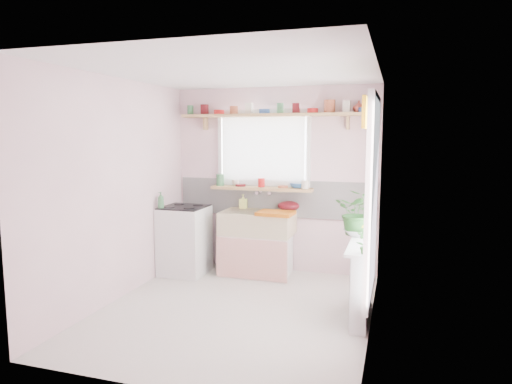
% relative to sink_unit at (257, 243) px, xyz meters
% --- Properties ---
extents(room, '(3.20, 3.20, 3.20)m').
position_rel_sink_unit_xyz_m(room, '(0.81, -0.43, 0.94)').
color(room, silver).
rests_on(room, ground).
extents(sink_unit, '(0.95, 0.65, 1.11)m').
position_rel_sink_unit_xyz_m(sink_unit, '(0.00, 0.00, 0.00)').
color(sink_unit, white).
rests_on(sink_unit, ground).
extents(cooker, '(0.58, 0.58, 0.93)m').
position_rel_sink_unit_xyz_m(cooker, '(-0.95, -0.24, 0.03)').
color(cooker, white).
rests_on(cooker, ground).
extents(radiator_ledge, '(0.22, 0.95, 0.78)m').
position_rel_sink_unit_xyz_m(radiator_ledge, '(1.45, -1.09, -0.03)').
color(radiator_ledge, white).
rests_on(radiator_ledge, ground).
extents(windowsill, '(1.40, 0.22, 0.04)m').
position_rel_sink_unit_xyz_m(windowsill, '(-0.00, 0.19, 0.71)').
color(windowsill, tan).
rests_on(windowsill, room).
extents(pine_shelf, '(2.52, 0.24, 0.04)m').
position_rel_sink_unit_xyz_m(pine_shelf, '(0.15, 0.18, 1.69)').
color(pine_shelf, tan).
rests_on(pine_shelf, room).
extents(shelf_crockery, '(2.47, 0.11, 0.12)m').
position_rel_sink_unit_xyz_m(shelf_crockery, '(0.11, 0.18, 1.76)').
color(shelf_crockery, '#3F7F4C').
rests_on(shelf_crockery, pine_shelf).
extents(sill_crockery, '(1.35, 0.11, 0.12)m').
position_rel_sink_unit_xyz_m(sill_crockery, '(-0.00, 0.19, 0.78)').
color(sill_crockery, '#3F7F4C').
rests_on(sill_crockery, windowsill).
extents(dish_tray, '(0.47, 0.36, 0.05)m').
position_rel_sink_unit_xyz_m(dish_tray, '(0.29, -0.16, 0.44)').
color(dish_tray, '#CC6512').
rests_on(dish_tray, sink_unit).
extents(colander, '(0.36, 0.36, 0.13)m').
position_rel_sink_unit_xyz_m(colander, '(0.37, 0.21, 0.48)').
color(colander, '#5C0F18').
rests_on(colander, sink_unit).
extents(jade_plant, '(0.52, 0.47, 0.51)m').
position_rel_sink_unit_xyz_m(jade_plant, '(1.36, -0.69, 0.60)').
color(jade_plant, '#295D25').
rests_on(jade_plant, radiator_ledge).
extents(fruit_bowl, '(0.35, 0.35, 0.07)m').
position_rel_sink_unit_xyz_m(fruit_bowl, '(1.36, -0.73, 0.38)').
color(fruit_bowl, silver).
rests_on(fruit_bowl, radiator_ledge).
extents(herb_pot, '(0.14, 0.12, 0.23)m').
position_rel_sink_unit_xyz_m(herb_pot, '(1.48, -1.49, 0.46)').
color(herb_pot, '#2A5C25').
rests_on(herb_pot, radiator_ledge).
extents(soap_bottle_sink, '(0.09, 0.10, 0.20)m').
position_rel_sink_unit_xyz_m(soap_bottle_sink, '(-0.27, 0.21, 0.52)').
color(soap_bottle_sink, '#E8EF6A').
rests_on(soap_bottle_sink, sink_unit).
extents(sill_cup, '(0.13, 0.13, 0.09)m').
position_rel_sink_unit_xyz_m(sill_cup, '(-0.39, 0.25, 0.77)').
color(sill_cup, beige).
rests_on(sill_cup, windowsill).
extents(sill_bowl, '(0.23, 0.23, 0.07)m').
position_rel_sink_unit_xyz_m(sill_bowl, '(0.49, 0.25, 0.76)').
color(sill_bowl, '#3365A8').
rests_on(sill_bowl, windowsill).
extents(shelf_vase, '(0.14, 0.14, 0.15)m').
position_rel_sink_unit_xyz_m(shelf_vase, '(1.26, 0.24, 1.78)').
color(shelf_vase, '#B64638').
rests_on(shelf_vase, pine_shelf).
extents(cooker_bottle, '(0.10, 0.10, 0.21)m').
position_rel_sink_unit_xyz_m(cooker_bottle, '(-1.17, -0.46, 0.59)').
color(cooker_bottle, '#42844E').
rests_on(cooker_bottle, cooker).
extents(fruit, '(0.20, 0.14, 0.10)m').
position_rel_sink_unit_xyz_m(fruit, '(1.37, -0.73, 0.44)').
color(fruit, orange).
rests_on(fruit, fruit_bowl).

